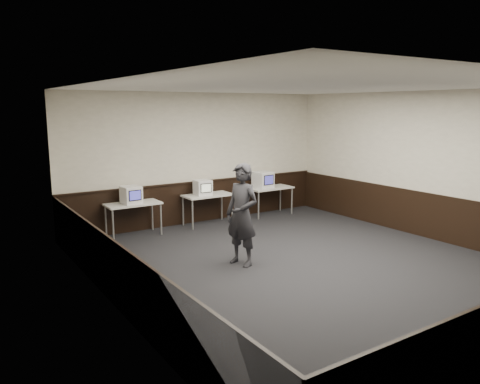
% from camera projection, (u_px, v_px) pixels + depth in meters
% --- Properties ---
extents(floor, '(8.00, 8.00, 0.00)m').
position_uv_depth(floor, '(304.00, 265.00, 8.57)').
color(floor, black).
rests_on(floor, ground).
extents(ceiling, '(8.00, 8.00, 0.00)m').
position_uv_depth(ceiling, '(309.00, 86.00, 7.99)').
color(ceiling, white).
rests_on(ceiling, back_wall).
extents(back_wall, '(7.00, 0.00, 7.00)m').
position_uv_depth(back_wall, '(199.00, 158.00, 11.57)').
color(back_wall, beige).
rests_on(back_wall, ground).
extents(left_wall, '(0.00, 8.00, 8.00)m').
position_uv_depth(left_wall, '(112.00, 200.00, 6.39)').
color(left_wall, beige).
rests_on(left_wall, ground).
extents(right_wall, '(0.00, 8.00, 8.00)m').
position_uv_depth(right_wall, '(429.00, 165.00, 10.16)').
color(right_wall, beige).
rests_on(right_wall, ground).
extents(wainscot_back, '(6.98, 0.04, 1.00)m').
position_uv_depth(wainscot_back, '(200.00, 202.00, 11.75)').
color(wainscot_back, black).
rests_on(wainscot_back, back_wall).
extents(wainscot_left, '(0.04, 7.98, 1.00)m').
position_uv_depth(wainscot_left, '(118.00, 276.00, 6.60)').
color(wainscot_left, black).
rests_on(wainscot_left, left_wall).
extents(wainscot_right, '(0.04, 7.98, 1.00)m').
position_uv_depth(wainscot_right, '(425.00, 215.00, 10.35)').
color(wainscot_right, black).
rests_on(wainscot_right, right_wall).
extents(wainscot_rail, '(6.98, 0.06, 0.04)m').
position_uv_depth(wainscot_rail, '(200.00, 182.00, 11.64)').
color(wainscot_rail, black).
rests_on(wainscot_rail, wainscot_back).
extents(desk_left, '(1.20, 0.60, 0.75)m').
position_uv_depth(desk_left, '(133.00, 206.00, 10.38)').
color(desk_left, silver).
rests_on(desk_left, ground).
extents(desk_center, '(1.20, 0.60, 0.75)m').
position_uv_depth(desk_center, '(208.00, 197.00, 11.41)').
color(desk_center, silver).
rests_on(desk_center, ground).
extents(desk_right, '(1.20, 0.60, 0.75)m').
position_uv_depth(desk_right, '(270.00, 190.00, 12.43)').
color(desk_right, silver).
rests_on(desk_right, ground).
extents(emac_left, '(0.42, 0.44, 0.39)m').
position_uv_depth(emac_left, '(131.00, 195.00, 10.28)').
color(emac_left, white).
rests_on(emac_left, desk_left).
extents(emac_center, '(0.40, 0.43, 0.37)m').
position_uv_depth(emac_center, '(203.00, 188.00, 11.26)').
color(emac_center, white).
rests_on(emac_center, desk_center).
extents(emac_right, '(0.47, 0.50, 0.43)m').
position_uv_depth(emac_right, '(263.00, 180.00, 12.27)').
color(emac_right, white).
rests_on(emac_right, desk_right).
extents(person, '(0.62, 0.78, 1.87)m').
position_uv_depth(person, '(242.00, 215.00, 8.44)').
color(person, '#25242A').
rests_on(person, ground).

